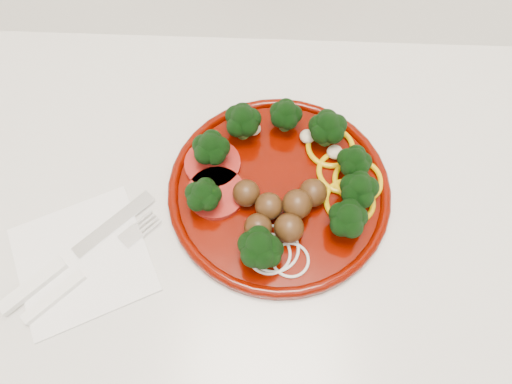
{
  "coord_description": "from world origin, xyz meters",
  "views": [
    {
      "loc": [
        -0.14,
        1.42,
        1.49
      ],
      "look_at": [
        -0.16,
        1.71,
        0.92
      ],
      "focal_mm": 35.0,
      "sensor_mm": 36.0,
      "label": 1
    }
  ],
  "objects_px": {
    "knife": "(60,265)",
    "fork": "(71,284)",
    "plate": "(282,186)",
    "napkin": "(83,259)"
  },
  "relations": [
    {
      "from": "napkin",
      "to": "fork",
      "type": "bearing_deg",
      "value": -100.38
    },
    {
      "from": "napkin",
      "to": "knife",
      "type": "relative_size",
      "value": 0.9
    },
    {
      "from": "plate",
      "to": "fork",
      "type": "relative_size",
      "value": 1.91
    },
    {
      "from": "knife",
      "to": "fork",
      "type": "xyz_separation_m",
      "value": [
        0.02,
        -0.02,
        -0.0
      ]
    },
    {
      "from": "napkin",
      "to": "plate",
      "type": "bearing_deg",
      "value": 22.8
    },
    {
      "from": "plate",
      "to": "knife",
      "type": "distance_m",
      "value": 0.29
    },
    {
      "from": "knife",
      "to": "fork",
      "type": "bearing_deg",
      "value": -97.0
    },
    {
      "from": "napkin",
      "to": "fork",
      "type": "relative_size",
      "value": 1.01
    },
    {
      "from": "plate",
      "to": "fork",
      "type": "xyz_separation_m",
      "value": [
        -0.25,
        -0.14,
        -0.01
      ]
    },
    {
      "from": "napkin",
      "to": "knife",
      "type": "height_order",
      "value": "knife"
    }
  ]
}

